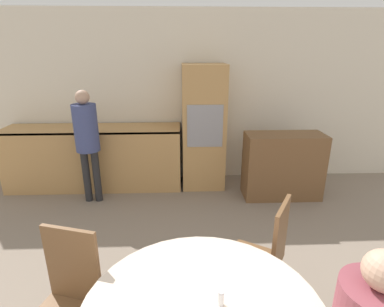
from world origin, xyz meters
TOP-DOWN VIEW (x-y plane):
  - wall_back at (0.00, 4.79)m, footprint 7.12×0.05m
  - kitchen_counter at (-1.41, 4.44)m, footprint 2.59×0.60m
  - oven_unit at (0.24, 4.45)m, footprint 0.63×0.59m
  - sideboard at (1.34, 3.99)m, footprint 1.08×0.45m
  - chair_far_left at (-0.83, 1.63)m, footprint 0.50×0.50m
  - chair_far_right at (0.55, 2.00)m, footprint 0.55×0.55m
  - person_standing at (-1.34, 3.95)m, footprint 0.31×0.31m
  - salt_shaker at (0.10, 1.31)m, footprint 0.03×0.03m

SIDE VIEW (x-z plane):
  - sideboard at x=1.34m, z-range 0.00..0.93m
  - kitchen_counter at x=-1.41m, z-range 0.01..0.95m
  - chair_far_left at x=-0.83m, z-range 0.05..1.03m
  - chair_far_right at x=0.55m, z-range 0.05..1.03m
  - salt_shaker at x=0.10m, z-range 0.76..0.85m
  - oven_unit at x=0.24m, z-range 0.00..1.84m
  - person_standing at x=-1.34m, z-range 0.19..1.73m
  - wall_back at x=0.00m, z-range 0.00..2.60m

